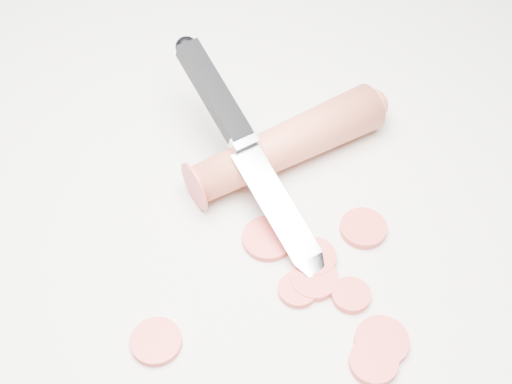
# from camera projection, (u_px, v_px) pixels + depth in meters

# --- Properties ---
(ground) EXTENTS (2.40, 2.40, 0.00)m
(ground) POSITION_uv_depth(u_px,v_px,m) (296.00, 225.00, 0.56)
(ground) COLOR silver
(ground) RESTS_ON ground
(carrot) EXTENTS (0.16, 0.13, 0.04)m
(carrot) POSITION_uv_depth(u_px,v_px,m) (286.00, 144.00, 0.59)
(carrot) COLOR #CE5639
(carrot) RESTS_ON ground
(carrot_slice_0) EXTENTS (0.04, 0.04, 0.01)m
(carrot_slice_0) POSITION_uv_depth(u_px,v_px,m) (156.00, 341.00, 0.50)
(carrot_slice_0) COLOR #DE3B34
(carrot_slice_0) RESTS_ON ground
(carrot_slice_1) EXTENTS (0.03, 0.03, 0.01)m
(carrot_slice_1) POSITION_uv_depth(u_px,v_px,m) (314.00, 258.00, 0.54)
(carrot_slice_1) COLOR #DE3B34
(carrot_slice_1) RESTS_ON ground
(carrot_slice_2) EXTENTS (0.04, 0.04, 0.01)m
(carrot_slice_2) POSITION_uv_depth(u_px,v_px,m) (268.00, 238.00, 0.55)
(carrot_slice_2) COLOR #DE3B34
(carrot_slice_2) RESTS_ON ground
(carrot_slice_3) EXTENTS (0.03, 0.03, 0.01)m
(carrot_slice_3) POSITION_uv_depth(u_px,v_px,m) (374.00, 362.00, 0.49)
(carrot_slice_3) COLOR #DE3B34
(carrot_slice_3) RESTS_ON ground
(carrot_slice_4) EXTENTS (0.04, 0.04, 0.01)m
(carrot_slice_4) POSITION_uv_depth(u_px,v_px,m) (382.00, 341.00, 0.50)
(carrot_slice_4) COLOR #DE3B34
(carrot_slice_4) RESTS_ON ground
(carrot_slice_5) EXTENTS (0.04, 0.04, 0.01)m
(carrot_slice_5) POSITION_uv_depth(u_px,v_px,m) (314.00, 279.00, 0.53)
(carrot_slice_5) COLOR #DE3B34
(carrot_slice_5) RESTS_ON ground
(carrot_slice_6) EXTENTS (0.03, 0.03, 0.01)m
(carrot_slice_6) POSITION_uv_depth(u_px,v_px,m) (351.00, 295.00, 0.52)
(carrot_slice_6) COLOR #DE3B34
(carrot_slice_6) RESTS_ON ground
(carrot_slice_7) EXTENTS (0.03, 0.03, 0.01)m
(carrot_slice_7) POSITION_uv_depth(u_px,v_px,m) (298.00, 290.00, 0.52)
(carrot_slice_7) COLOR #DE3B34
(carrot_slice_7) RESTS_ON ground
(carrot_slice_8) EXTENTS (0.04, 0.04, 0.01)m
(carrot_slice_8) POSITION_uv_depth(u_px,v_px,m) (363.00, 228.00, 0.56)
(carrot_slice_8) COLOR #DE3B34
(carrot_slice_8) RESTS_ON ground
(kitchen_knife) EXTENTS (0.16, 0.20, 0.08)m
(kitchen_knife) POSITION_uv_depth(u_px,v_px,m) (252.00, 155.00, 0.55)
(kitchen_knife) COLOR #B6B8BD
(kitchen_knife) RESTS_ON ground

